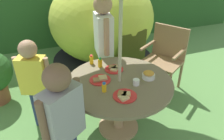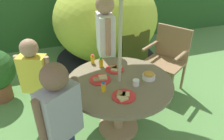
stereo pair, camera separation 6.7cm
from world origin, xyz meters
The scene contains 16 objects.
ground_plane centered at (0.00, 0.00, -0.01)m, with size 10.00×10.00×0.02m, color #548442.
garden_table centered at (0.00, 0.00, 0.54)m, with size 1.16×1.16×0.68m.
wooden_chair centered at (1.00, 0.62, 0.55)m, with size 0.66×0.69×0.96m.
dome_tent centered at (0.45, 1.90, 0.78)m, with size 2.44×2.44×1.57m.
child_in_white_shirt centered at (0.10, 0.82, 0.92)m, with size 0.25×0.48×1.44m.
child_in_yellow_shirt centered at (-0.86, 0.39, 0.72)m, with size 0.36×0.27×1.13m.
child_in_grey_shirt centered at (-0.68, -0.44, 0.79)m, with size 0.37×0.32×1.24m.
snack_bowl centered at (0.32, -0.06, 0.72)m, with size 0.14×0.14×0.08m.
plate_near_left centered at (-0.06, -0.28, 0.70)m, with size 0.23×0.23×0.03m.
plate_center_back centered at (0.04, 0.25, 0.70)m, with size 0.22×0.22×0.03m.
plate_far_left centered at (-0.19, 0.09, 0.70)m, with size 0.23×0.23×0.03m.
juice_bottle_near_right centered at (-0.10, 0.37, 0.74)m, with size 0.05×0.05×0.12m.
juice_bottle_far_right centered at (-0.49, -0.01, 0.74)m, with size 0.05×0.05×0.11m.
juice_bottle_center_front centered at (-0.22, -0.12, 0.73)m, with size 0.05×0.05×0.11m.
juice_bottle_mid_left centered at (-0.17, 0.49, 0.74)m, with size 0.05×0.05×0.12m.
cup_near centered at (0.14, -0.13, 0.72)m, with size 0.07×0.07×0.06m, color white.
Camera 2 is at (-0.70, -1.80, 1.94)m, focal length 34.08 mm.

